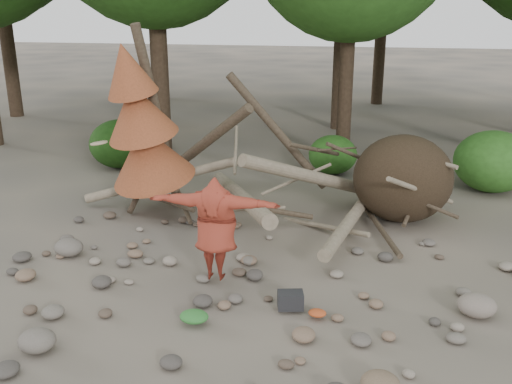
# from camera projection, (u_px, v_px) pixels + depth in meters

# --- Properties ---
(ground) EXTENTS (120.00, 120.00, 0.00)m
(ground) POSITION_uv_depth(u_px,v_px,m) (248.00, 300.00, 9.50)
(ground) COLOR #514C44
(ground) RESTS_ON ground
(deadfall_pile) EXTENTS (8.55, 5.24, 3.30)m
(deadfall_pile) POSITION_uv_depth(u_px,v_px,m) (376.00, 180.00, 12.76)
(deadfall_pile) COLOR #332619
(deadfall_pile) RESTS_ON ground
(dead_conifer) EXTENTS (2.06, 2.16, 4.35)m
(dead_conifer) POSITION_uv_depth(u_px,v_px,m) (142.00, 127.00, 12.57)
(dead_conifer) COLOR #4C3F30
(dead_conifer) RESTS_ON ground
(bush_left) EXTENTS (1.80, 1.80, 1.44)m
(bush_left) POSITION_uv_depth(u_px,v_px,m) (120.00, 144.00, 17.03)
(bush_left) COLOR #1E4813
(bush_left) RESTS_ON ground
(bush_mid) EXTENTS (1.40, 1.40, 1.12)m
(bush_mid) POSITION_uv_depth(u_px,v_px,m) (333.00, 155.00, 16.43)
(bush_mid) COLOR #285B1A
(bush_mid) RESTS_ON ground
(bush_right) EXTENTS (2.00, 2.00, 1.60)m
(bush_right) POSITION_uv_depth(u_px,v_px,m) (493.00, 161.00, 14.80)
(bush_right) COLOR #316C21
(bush_right) RESTS_ON ground
(frisbee_thrower) EXTENTS (3.24, 0.78, 2.45)m
(frisbee_thrower) POSITION_uv_depth(u_px,v_px,m) (216.00, 228.00, 9.83)
(frisbee_thrower) COLOR maroon
(frisbee_thrower) RESTS_ON ground
(backpack) EXTENTS (0.46, 0.36, 0.27)m
(backpack) POSITION_uv_depth(u_px,v_px,m) (290.00, 303.00, 9.12)
(backpack) COLOR black
(backpack) RESTS_ON ground
(cloth_green) EXTENTS (0.45, 0.38, 0.17)m
(cloth_green) POSITION_uv_depth(u_px,v_px,m) (194.00, 319.00, 8.76)
(cloth_green) COLOR #2C6F2C
(cloth_green) RESTS_ON ground
(cloth_orange) EXTENTS (0.28, 0.23, 0.10)m
(cloth_orange) POSITION_uv_depth(u_px,v_px,m) (317.00, 316.00, 8.92)
(cloth_orange) COLOR #B2451E
(cloth_orange) RESTS_ON ground
(boulder_front_left) EXTENTS (0.54, 0.49, 0.32)m
(boulder_front_left) POSITION_uv_depth(u_px,v_px,m) (37.00, 341.00, 8.07)
(boulder_front_left) COLOR #6A6258
(boulder_front_left) RESTS_ON ground
(boulder_front_right) EXTENTS (0.50, 0.45, 0.30)m
(boulder_front_right) POSITION_uv_depth(u_px,v_px,m) (380.00, 384.00, 7.17)
(boulder_front_right) COLOR brown
(boulder_front_right) RESTS_ON ground
(boulder_mid_right) EXTENTS (0.60, 0.54, 0.36)m
(boulder_mid_right) POSITION_uv_depth(u_px,v_px,m) (477.00, 305.00, 8.97)
(boulder_mid_right) COLOR gray
(boulder_mid_right) RESTS_ON ground
(boulder_mid_left) EXTENTS (0.57, 0.51, 0.34)m
(boulder_mid_left) POSITION_uv_depth(u_px,v_px,m) (69.00, 247.00, 11.13)
(boulder_mid_left) COLOR #686158
(boulder_mid_left) RESTS_ON ground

